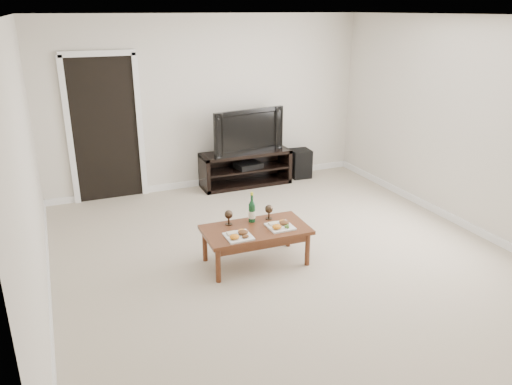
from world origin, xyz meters
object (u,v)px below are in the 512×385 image
object	(u,v)px
television	(245,130)
subwoofer	(300,163)
media_console	(246,168)
coffee_table	(256,246)

from	to	relation	value
television	subwoofer	distance (m)	1.19
media_console	coffee_table	xyz separation A→B (m)	(-0.86, -2.47, -0.07)
media_console	subwoofer	size ratio (longest dim) A/B	3.04
media_console	television	distance (m)	0.62
media_console	television	bearing A→B (deg)	0.00
media_console	television	size ratio (longest dim) A/B	1.20
coffee_table	subwoofer	bearing A→B (deg)	53.46
media_console	subwoofer	xyz separation A→B (m)	(0.99, 0.03, -0.04)
media_console	coffee_table	world-z (taller)	media_console
television	subwoofer	xyz separation A→B (m)	(0.99, 0.03, -0.66)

